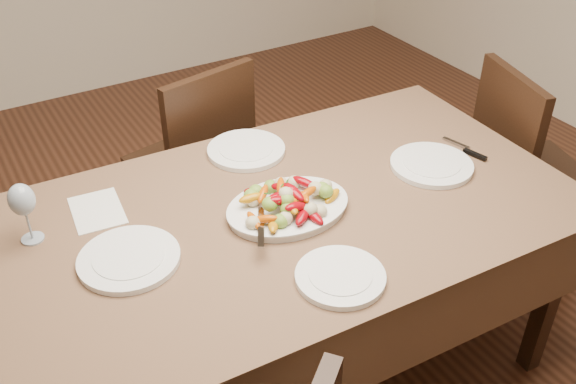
# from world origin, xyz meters

# --- Properties ---
(dining_table) EXTENTS (1.88, 1.12, 0.76)m
(dining_table) POSITION_xyz_m (-0.01, 0.22, 0.38)
(dining_table) COLOR brown
(dining_table) RESTS_ON ground
(chair_far) EXTENTS (0.50, 0.50, 0.95)m
(chair_far) POSITION_xyz_m (-0.01, 1.06, 0.47)
(chair_far) COLOR black
(chair_far) RESTS_ON ground
(chair_right) EXTENTS (0.52, 0.52, 0.95)m
(chair_right) POSITION_xyz_m (1.21, 0.22, 0.47)
(chair_right) COLOR black
(chair_right) RESTS_ON ground
(serving_platter) EXTENTS (0.40, 0.30, 0.02)m
(serving_platter) POSITION_xyz_m (-0.02, 0.20, 0.77)
(serving_platter) COLOR white
(serving_platter) RESTS_ON dining_table
(roasted_vegetables) EXTENTS (0.32, 0.23, 0.09)m
(roasted_vegetables) POSITION_xyz_m (-0.02, 0.20, 0.83)
(roasted_vegetables) COLOR #7E0209
(roasted_vegetables) RESTS_ON serving_platter
(serving_spoon) EXTENTS (0.27, 0.19, 0.03)m
(serving_spoon) POSITION_xyz_m (-0.09, 0.17, 0.81)
(serving_spoon) COLOR #9EA0A8
(serving_spoon) RESTS_ON serving_platter
(plate_left) EXTENTS (0.29, 0.29, 0.02)m
(plate_left) POSITION_xyz_m (-0.53, 0.23, 0.77)
(plate_left) COLOR white
(plate_left) RESTS_ON dining_table
(plate_right) EXTENTS (0.28, 0.28, 0.02)m
(plate_right) POSITION_xyz_m (0.54, 0.17, 0.77)
(plate_right) COLOR white
(plate_right) RESTS_ON dining_table
(plate_far) EXTENTS (0.28, 0.28, 0.02)m
(plate_far) POSITION_xyz_m (0.03, 0.58, 0.77)
(plate_far) COLOR white
(plate_far) RESTS_ON dining_table
(plate_near) EXTENTS (0.25, 0.25, 0.02)m
(plate_near) POSITION_xyz_m (-0.06, -0.14, 0.77)
(plate_near) COLOR white
(plate_near) RESTS_ON dining_table
(wine_glass) EXTENTS (0.08, 0.08, 0.20)m
(wine_glass) POSITION_xyz_m (-0.74, 0.47, 0.86)
(wine_glass) COLOR #8C99A5
(wine_glass) RESTS_ON dining_table
(menu_card) EXTENTS (0.17, 0.22, 0.00)m
(menu_card) POSITION_xyz_m (-0.53, 0.51, 0.76)
(menu_card) COLOR silver
(menu_card) RESTS_ON dining_table
(table_knife) EXTENTS (0.06, 0.20, 0.01)m
(table_knife) POSITION_xyz_m (0.72, 0.19, 0.76)
(table_knife) COLOR #9EA0A8
(table_knife) RESTS_ON dining_table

